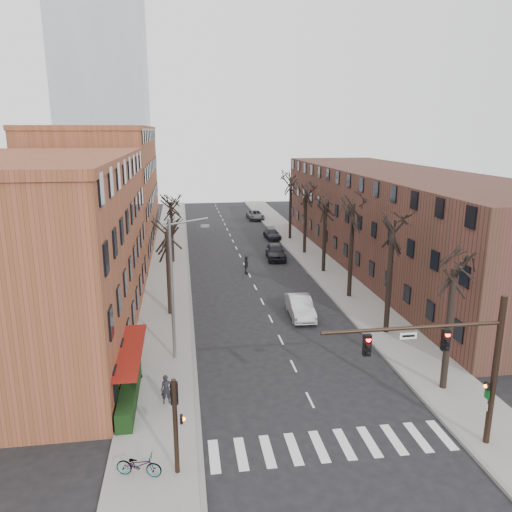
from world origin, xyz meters
name	(u,v)px	position (x,y,z in m)	size (l,w,h in m)	color
ground	(332,445)	(0.00, 0.00, 0.00)	(160.00, 160.00, 0.00)	black
sidewalk_left	(170,260)	(-8.00, 35.00, 0.07)	(4.00, 90.00, 0.15)	gray
sidewalk_right	(310,255)	(8.00, 35.00, 0.07)	(4.00, 90.00, 0.15)	gray
building_left_near	(40,253)	(-16.00, 15.00, 6.00)	(12.00, 26.00, 12.00)	brown
building_left_far	(102,189)	(-16.00, 44.00, 7.00)	(12.00, 28.00, 14.00)	brown
building_right	(396,218)	(16.00, 30.00, 5.00)	(12.00, 50.00, 10.00)	#502B25
office_tower	(101,51)	(-22.00, 95.00, 30.00)	(18.00, 18.00, 60.00)	#B2B7BF
awning_left	(134,394)	(-9.40, 6.00, 0.00)	(1.20, 7.00, 0.15)	maroon
hedge	(129,393)	(-9.50, 5.00, 0.65)	(0.80, 6.00, 1.00)	black
tree_right_a	(443,389)	(7.60, 4.00, 0.00)	(5.20, 5.20, 10.00)	black
tree_right_b	(386,333)	(7.60, 12.00, 0.00)	(5.20, 5.20, 10.80)	black
tree_right_c	(349,297)	(7.60, 20.00, 0.00)	(5.20, 5.20, 11.60)	black
tree_right_d	(323,272)	(7.60, 28.00, 0.00)	(5.20, 5.20, 10.00)	black
tree_right_e	(304,253)	(7.60, 36.00, 0.00)	(5.20, 5.20, 10.80)	black
tree_right_f	(290,239)	(7.60, 44.00, 0.00)	(5.20, 5.20, 11.60)	black
tree_left_a	(171,315)	(-7.60, 18.00, 0.00)	(5.20, 5.20, 9.50)	black
tree_left_b	(173,263)	(-7.60, 34.00, 0.00)	(5.20, 5.20, 9.50)	black
signal_mast_arm	(464,359)	(5.45, -1.00, 4.40)	(8.14, 0.30, 7.20)	black
signal_pole_left	(175,419)	(-6.99, -0.95, 2.61)	(0.47, 0.44, 4.40)	black
streetlight	(175,283)	(-7.03, 10.00, 5.01)	(2.45, 0.22, 9.03)	slate
silver_sedan	(300,307)	(2.34, 16.13, 0.80)	(1.69, 4.85, 1.60)	#B0B4B8
parked_car_near	(276,251)	(3.80, 34.02, 0.86)	(2.03, 5.05, 1.72)	black
parked_car_mid	(272,234)	(5.30, 44.63, 0.65)	(1.82, 4.47, 1.30)	black
parked_car_far	(255,215)	(5.30, 59.73, 0.72)	(2.38, 5.16, 1.43)	#52545A
pedestrian_a	(166,389)	(-7.57, 4.58, 0.93)	(0.57, 0.37, 1.56)	black
pedestrian_b	(134,363)	(-9.45, 7.61, 1.06)	(0.89, 0.69, 1.83)	black
pedestrian_crossing	(246,265)	(-0.27, 28.47, 0.92)	(1.08, 0.45, 1.85)	black
bicycle	(139,465)	(-8.56, -0.99, 0.66)	(0.67, 1.93, 1.01)	gray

